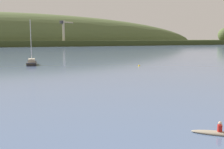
# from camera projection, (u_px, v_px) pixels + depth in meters

# --- Properties ---
(dockside_crane) EXTENTS (11.40, 7.09, 19.88)m
(dockside_crane) POSITION_uv_depth(u_px,v_px,m) (64.00, 34.00, 205.06)
(dockside_crane) COLOR #4C4C51
(dockside_crane) RESTS_ON ground
(sailboat_midwater_white) EXTENTS (2.92, 7.55, 11.82)m
(sailboat_midwater_white) POSITION_uv_depth(u_px,v_px,m) (32.00, 63.00, 65.36)
(sailboat_midwater_white) COLOR #232328
(sailboat_midwater_white) RESTS_ON ground
(canoe_with_paddler) EXTENTS (3.38, 2.81, 1.02)m
(canoe_with_paddler) POSITION_uv_depth(u_px,v_px,m) (219.00, 133.00, 17.97)
(canoe_with_paddler) COLOR gray
(canoe_with_paddler) RESTS_ON ground
(mooring_buoy_foreground) EXTENTS (0.51, 0.51, 0.59)m
(mooring_buoy_foreground) POSITION_uv_depth(u_px,v_px,m) (139.00, 66.00, 62.07)
(mooring_buoy_foreground) COLOR yellow
(mooring_buoy_foreground) RESTS_ON ground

